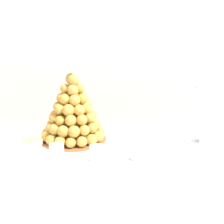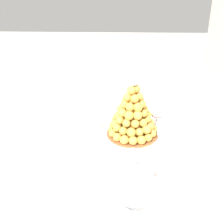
% 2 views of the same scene
% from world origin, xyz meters
% --- Properties ---
extents(buffet_table, '(1.34, 0.81, 0.74)m').
position_xyz_m(buffet_table, '(0.00, 0.00, 0.64)').
color(buffet_table, brown).
rests_on(buffet_table, ground_plane).
extents(serving_tray, '(0.54, 0.42, 0.02)m').
position_xyz_m(serving_tray, '(-0.26, 0.03, 0.74)').
color(serving_tray, white).
rests_on(serving_tray, buffet_table).
extents(croquembouche, '(0.26, 0.26, 0.31)m').
position_xyz_m(croquembouche, '(-0.29, 0.10, 0.87)').
color(croquembouche, brown).
rests_on(croquembouche, serving_tray).
extents(dessert_cup_left, '(0.06, 0.06, 0.06)m').
position_xyz_m(dessert_cup_left, '(-0.46, -0.08, 0.77)').
color(dessert_cup_left, silver).
rests_on(dessert_cup_left, serving_tray).
extents(dessert_cup_mid_left, '(0.05, 0.05, 0.05)m').
position_xyz_m(dessert_cup_mid_left, '(-0.33, -0.08, 0.77)').
color(dessert_cup_mid_left, silver).
rests_on(dessert_cup_mid_left, serving_tray).
extents(dessert_cup_centre, '(0.05, 0.05, 0.05)m').
position_xyz_m(dessert_cup_centre, '(-0.19, -0.09, 0.77)').
color(dessert_cup_centre, silver).
rests_on(dessert_cup_centre, serving_tray).
extents(dessert_cup_mid_right, '(0.05, 0.05, 0.05)m').
position_xyz_m(dessert_cup_mid_right, '(-0.06, -0.08, 0.77)').
color(dessert_cup_mid_right, silver).
rests_on(dessert_cup_mid_right, serving_tray).
extents(creme_brulee_ramekin, '(0.09, 0.09, 0.03)m').
position_xyz_m(creme_brulee_ramekin, '(-0.45, 0.04, 0.76)').
color(creme_brulee_ramekin, white).
rests_on(creme_brulee_ramekin, serving_tray).
extents(macaron_goblet, '(0.13, 0.13, 0.23)m').
position_xyz_m(macaron_goblet, '(0.20, 0.09, 0.88)').
color(macaron_goblet, white).
rests_on(macaron_goblet, buffet_table).
extents(wine_glass, '(0.08, 0.08, 0.17)m').
position_xyz_m(wine_glass, '(-0.33, 0.23, 0.86)').
color(wine_glass, silver).
rests_on(wine_glass, buffet_table).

